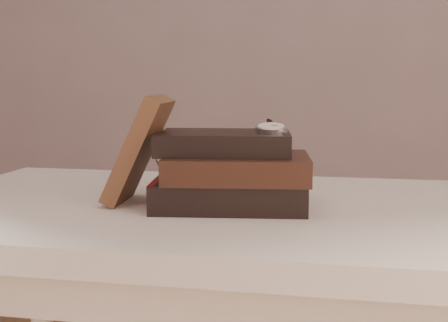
# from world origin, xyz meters

# --- Properties ---
(table) EXTENTS (1.00, 0.60, 0.75)m
(table) POSITION_xyz_m (0.00, 0.35, 0.66)
(table) COLOR silver
(table) RESTS_ON ground
(book_stack) EXTENTS (0.27, 0.20, 0.12)m
(book_stack) POSITION_xyz_m (0.05, 0.33, 0.81)
(book_stack) COLOR black
(book_stack) RESTS_ON table
(journal) EXTENTS (0.11, 0.12, 0.18)m
(journal) POSITION_xyz_m (-0.11, 0.33, 0.84)
(journal) COLOR #3F2618
(journal) RESTS_ON table
(pocket_watch) EXTENTS (0.06, 0.15, 0.02)m
(pocket_watch) POSITION_xyz_m (0.12, 0.32, 0.88)
(pocket_watch) COLOR silver
(pocket_watch) RESTS_ON book_stack
(eyeglasses) EXTENTS (0.12, 0.13, 0.05)m
(eyeglasses) POSITION_xyz_m (-0.05, 0.40, 0.82)
(eyeglasses) COLOR silver
(eyeglasses) RESTS_ON book_stack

